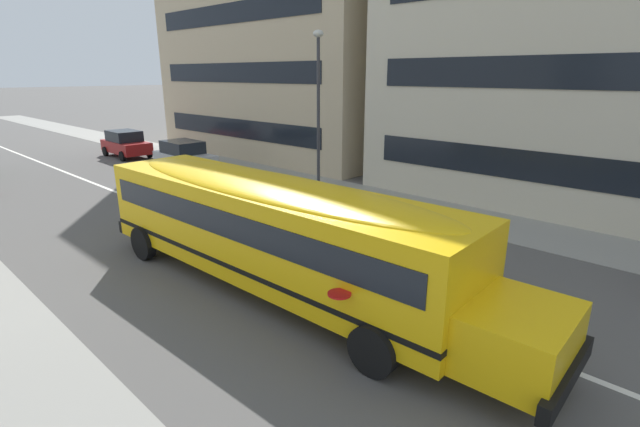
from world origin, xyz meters
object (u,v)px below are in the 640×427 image
street_lamp (318,92)px  school_bus (274,226)px  parked_car_silver_beside_sign (184,156)px  parked_car_red_past_driveway (126,143)px

street_lamp → school_bus: bearing=-52.4°
parked_car_silver_beside_sign → street_lamp: street_lamp is taller
school_bus → parked_car_red_past_driveway: 21.83m
school_bus → parked_car_silver_beside_sign: 15.43m
parked_car_red_past_driveway → street_lamp: size_ratio=0.58×
school_bus → street_lamp: size_ratio=1.81×
parked_car_silver_beside_sign → parked_car_red_past_driveway: bearing=-177.6°
street_lamp → parked_car_silver_beside_sign: bearing=-166.6°
school_bus → parked_car_silver_beside_sign: bearing=155.3°
parked_car_silver_beside_sign → street_lamp: 9.02m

